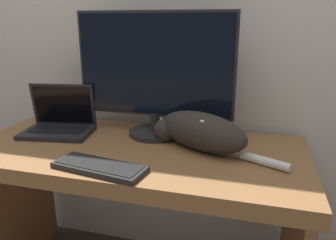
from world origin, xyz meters
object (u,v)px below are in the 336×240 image
laptop (59,123)px  cat (199,131)px  external_keyboard (99,167)px  monitor (154,73)px

laptop → cat: size_ratio=0.60×
laptop → cat: laptop is taller
external_keyboard → cat: cat is taller
external_keyboard → cat: (0.30, 0.28, 0.07)m
laptop → cat: bearing=-11.3°
laptop → monitor: bearing=3.3°
laptop → cat: (0.66, -0.03, 0.03)m
external_keyboard → monitor: bearing=88.5°
monitor → cat: bearing=-28.7°
laptop → cat: 0.66m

